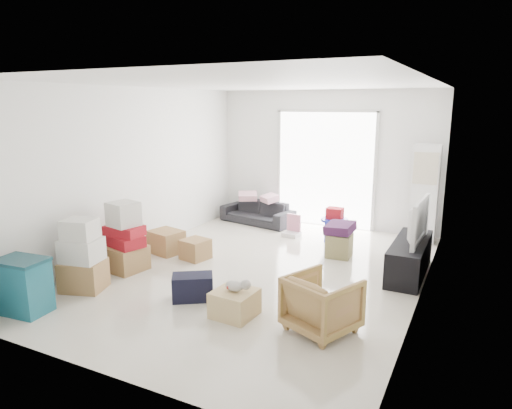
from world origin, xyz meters
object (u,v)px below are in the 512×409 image
at_px(television, 411,236).
at_px(wood_crate, 235,303).
at_px(ac_tower, 425,194).
at_px(ottoman, 339,245).
at_px(sofa, 257,209).
at_px(armchair, 322,301).
at_px(storage_bins, 23,286).
at_px(tv_console, 410,258).
at_px(kids_table, 335,218).

relative_size(television, wood_crate, 2.33).
height_order(ac_tower, ottoman, ac_tower).
height_order(sofa, ottoman, sofa).
height_order(armchair, storage_bins, armchair).
relative_size(television, ottoman, 2.86).
distance_m(tv_console, kids_table, 1.83).
bearing_deg(storage_bins, kids_table, 61.05).
bearing_deg(television, ac_tower, 4.16).
bearing_deg(storage_bins, wood_crate, 24.43).
bearing_deg(tv_console, ottoman, 164.68).
bearing_deg(storage_bins, ac_tower, 52.99).
relative_size(tv_console, ottoman, 3.99).
bearing_deg(ottoman, ac_tower, 53.47).
relative_size(ac_tower, tv_console, 1.16).
relative_size(tv_console, television, 1.39).
relative_size(armchair, ottoman, 1.83).
xyz_separation_m(ac_tower, storage_bins, (-3.85, -5.11, -0.54)).
bearing_deg(tv_console, wood_crate, -125.23).
distance_m(television, kids_table, 1.82).
distance_m(ac_tower, storage_bins, 6.42).
xyz_separation_m(storage_bins, kids_table, (2.44, 4.41, 0.11)).
height_order(storage_bins, wood_crate, storage_bins).
bearing_deg(storage_bins, ottoman, 52.79).
bearing_deg(ottoman, television, -15.32).
height_order(tv_console, wood_crate, tv_console).
bearing_deg(storage_bins, tv_console, 40.49).
xyz_separation_m(tv_console, kids_table, (-1.46, 1.08, 0.19)).
bearing_deg(ac_tower, sofa, -177.33).
bearing_deg(ottoman, storage_bins, -127.21).
height_order(ottoman, wood_crate, ottoman).
height_order(ac_tower, storage_bins, ac_tower).
distance_m(ac_tower, armchair, 4.03).
height_order(tv_console, kids_table, kids_table).
bearing_deg(television, kids_table, 55.95).
xyz_separation_m(ac_tower, wood_crate, (-1.57, -4.07, -0.72)).
bearing_deg(television, armchair, 167.29).
bearing_deg(television, storage_bins, 133.04).
height_order(armchair, wood_crate, armchair).
relative_size(storage_bins, wood_crate, 1.44).
xyz_separation_m(kids_table, wood_crate, (-0.16, -3.38, -0.29)).
distance_m(sofa, kids_table, 1.90).
bearing_deg(ac_tower, ottoman, -126.53).
bearing_deg(wood_crate, sofa, 112.83).
bearing_deg(ac_tower, tv_console, -88.39).
relative_size(ac_tower, television, 1.62).
relative_size(television, sofa, 0.70).
bearing_deg(sofa, armchair, -44.43).
bearing_deg(kids_table, tv_console, -36.60).
distance_m(armchair, wood_crate, 1.05).
height_order(tv_console, television, television).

